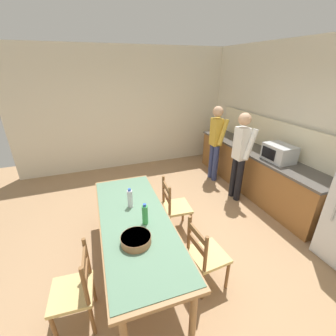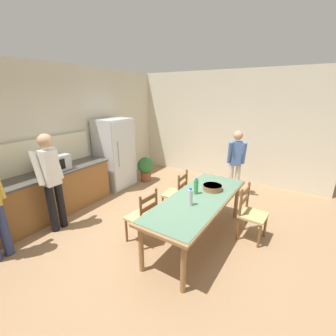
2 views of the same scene
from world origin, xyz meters
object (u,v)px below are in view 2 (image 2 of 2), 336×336
Objects in this scene: bottle_off_centre at (196,187)px; person_by_table at (236,161)px; chair_side_far_right at (176,194)px; refrigerator at (115,154)px; potted_plant at (146,167)px; serving_bowl at (212,187)px; chair_side_near_right at (251,214)px; dining_table at (198,202)px; bottle_near_centre at (190,197)px; chair_side_far_left at (143,217)px; microwave at (54,163)px; person_at_counter at (51,178)px.

person_by_table is at bearing -3.87° from bottle_off_centre.
chair_side_far_right is (0.42, 0.60, -0.44)m from bottle_off_centre.
potted_plant is at bearing -31.97° from refrigerator.
serving_bowl is at bearing -31.89° from bottle_off_centre.
bottle_off_centre is at bearing 119.42° from chair_side_near_right.
dining_table is at bearing -110.08° from refrigerator.
bottle_near_centre is at bearing 141.63° from chair_side_near_right.
bottle_off_centre is 0.98m from chair_side_far_left.
bottle_near_centre reaches higher than chair_side_near_right.
bottle_off_centre reaches higher than chair_side_far_left.
chair_side_far_left is 1.04m from chair_side_far_right.
bottle_off_centre is 0.30× the size of chair_side_far_right.
bottle_near_centre is 0.69m from serving_bowl.
refrigerator is at bearing 86.38° from chair_side_near_right.
chair_side_near_right is at bearing 84.22° from chair_side_far_right.
refrigerator reaches higher than chair_side_far_left.
microwave reaches higher than potted_plant.
microwave is 0.55× the size of chair_side_far_right.
chair_side_near_right is 3.27m from potted_plant.
person_at_counter is (-1.50, 2.97, 0.52)m from chair_side_near_right.
person_by_table is (2.99, -2.27, -0.10)m from person_at_counter.
chair_side_near_right is 0.53× the size of person_at_counter.
dining_table is 0.35m from bottle_near_centre.
chair_side_near_right is (1.10, -3.49, -0.60)m from microwave.
chair_side_far_left is 2.63m from person_by_table.
person_at_counter is at bearing -49.41° from chair_side_far_right.
microwave is at bearing -65.31° from chair_side_far_right.
person_at_counter is (-1.40, 2.32, 0.16)m from serving_bowl.
refrigerator is 6.44× the size of bottle_off_centre.
bottle_near_centre is at bearing -115.23° from refrigerator.
bottle_off_centre is at bearing -24.94° from person_by_table.
bottle_near_centre is 2.28m from person_by_table.
refrigerator is at bearing -0.67° from microwave.
person_at_counter is at bearing 117.51° from bottle_off_centre.
serving_bowl is at bearing 75.61° from chair_side_far_right.
person_at_counter is at bearing 113.99° from dining_table.
bottle_near_centre reaches higher than dining_table.
microwave reaches higher than bottle_off_centre.
bottle_near_centre is 0.30× the size of chair_side_far_left.
bottle_near_centre is at bearing 173.27° from serving_bowl.
person_by_table reaches higher than chair_side_far_right.
chair_side_far_left is (-0.62, 0.62, -0.44)m from bottle_off_centre.
microwave is 0.32× the size of person_by_table.
microwave reaches higher than dining_table.
bottle_off_centre is (-0.89, -2.64, 0.01)m from refrigerator.
person_at_counter is (-1.54, 1.55, 0.52)m from chair_side_far_right.
microwave is at bearing -37.38° from person_at_counter.
person_at_counter is (-0.40, -0.52, -0.08)m from microwave.
person_at_counter is at bearing -165.99° from refrigerator.
chair_side_near_right is (0.38, -0.83, -0.44)m from bottle_off_centre.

